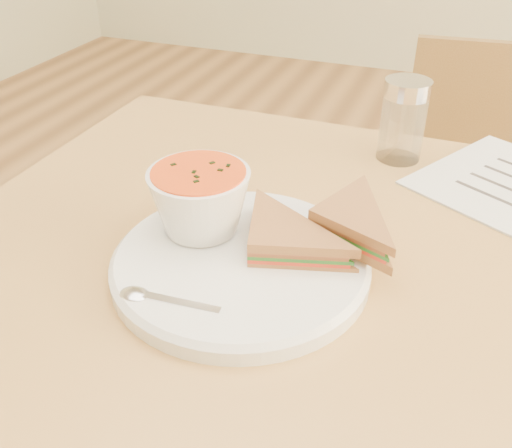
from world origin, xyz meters
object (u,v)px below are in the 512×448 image
at_px(chair_far, 468,238).
at_px(plate, 241,264).
at_px(condiment_shaker, 403,121).
at_px(soup_bowl, 200,204).

relative_size(chair_far, plate, 2.87).
distance_m(plate, condiment_shaker, 0.36).
height_order(plate, condiment_shaker, condiment_shaker).
distance_m(plate, soup_bowl, 0.08).
distance_m(chair_far, condiment_shaker, 0.58).
height_order(plate, soup_bowl, soup_bowl).
xyz_separation_m(chair_far, condiment_shaker, (-0.14, -0.38, 0.41)).
relative_size(soup_bowl, condiment_shaker, 0.95).
bearing_deg(plate, condiment_shaker, 71.22).
relative_size(plate, soup_bowl, 2.47).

